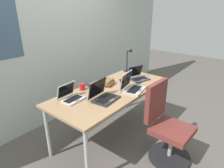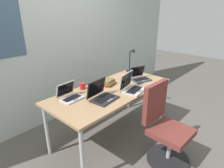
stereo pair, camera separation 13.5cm
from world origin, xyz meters
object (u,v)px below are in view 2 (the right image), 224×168
laptop_center (102,96)px  computer_mouse (89,85)px  laptop_front_left (70,96)px  coffee_mug (83,86)px  desk_lamp (131,61)px  laptop_near_mouse (132,87)px  book_stack (108,82)px  laptop_front_right (140,77)px  office_chair (165,131)px  cell_phone (123,81)px

laptop_center → computer_mouse: laptop_center is taller
laptop_front_left → computer_mouse: 0.46m
laptop_front_left → coffee_mug: (0.30, 0.12, 0.00)m
computer_mouse → laptop_front_left: bearing=-150.2°
desk_lamp → laptop_near_mouse: bearing=-142.6°
desk_lamp → coffee_mug: desk_lamp is taller
computer_mouse → book_stack: 0.27m
laptop_front_right → laptop_near_mouse: size_ratio=0.93×
computer_mouse → office_chair: bearing=-68.1°
desk_lamp → laptop_center: (-1.10, -0.38, -0.15)m
cell_phone → office_chair: bearing=-63.4°
laptop_front_left → book_stack: 0.64m
computer_mouse → cell_phone: computer_mouse is taller
laptop_front_right → cell_phone: laptop_front_right is taller
laptop_center → laptop_front_right: bearing=2.7°
desk_lamp → laptop_front_right: size_ratio=1.19×
cell_phone → laptop_front_left: bearing=-144.0°
desk_lamp → laptop_front_left: (-1.35, -0.09, -0.16)m
laptop_center → laptop_near_mouse: (0.45, -0.11, 0.00)m
laptop_front_left → computer_mouse: bearing=17.8°
office_chair → laptop_front_left: bearing=123.1°
laptop_front_right → laptop_center: size_ratio=0.98×
laptop_front_left → cell_phone: (0.89, -0.11, -0.04)m
book_stack → coffee_mug: coffee_mug is taller
book_stack → laptop_front_right: bearing=-24.5°
cell_phone → laptop_near_mouse: bearing=-79.1°
laptop_front_right → computer_mouse: (-0.68, 0.40, -0.02)m
desk_lamp → laptop_near_mouse: 0.83m
cell_phone → coffee_mug: size_ratio=1.20×
computer_mouse → coffee_mug: coffee_mug is taller
laptop_center → office_chair: 0.87m
laptop_front_left → coffee_mug: laptop_front_left is taller
laptop_near_mouse → office_chair: laptop_near_mouse is taller
book_stack → computer_mouse: bearing=137.9°
cell_phone → desk_lamp: bearing=66.4°
laptop_center → book_stack: 0.47m
laptop_near_mouse → coffee_mug: laptop_near_mouse is taller
laptop_front_right → cell_phone: 0.27m
laptop_center → laptop_near_mouse: size_ratio=0.94×
book_stack → office_chair: 1.01m
laptop_near_mouse → laptop_front_left: bearing=149.7°
laptop_front_left → cell_phone: 0.90m
laptop_front_right → laptop_center: laptop_center is taller
laptop_center → book_stack: laptop_center is taller
book_stack → coffee_mug: 0.38m
laptop_near_mouse → book_stack: bearing=99.7°
laptop_front_right → coffee_mug: 0.91m
laptop_front_left → laptop_front_right: laptop_front_right is taller
laptop_front_right → laptop_center: 0.87m
desk_lamp → laptop_front_right: desk_lamp is taller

